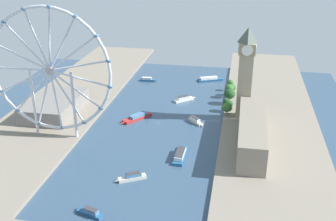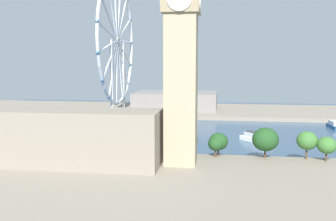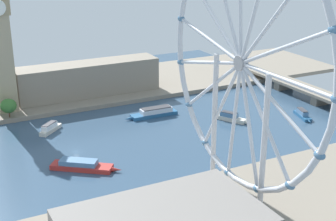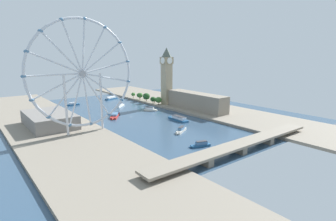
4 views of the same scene
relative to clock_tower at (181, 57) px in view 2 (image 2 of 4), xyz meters
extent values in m
plane|color=#334C66|center=(79.53, 22.97, -48.86)|extent=(382.45, 382.45, 0.00)
cube|color=gray|center=(-26.69, 22.97, -47.36)|extent=(90.00, 520.00, 3.00)
cube|color=gray|center=(185.76, 22.97, -47.36)|extent=(90.00, 520.00, 3.00)
cube|color=tan|center=(0.00, 0.00, -14.21)|extent=(13.18, 13.18, 63.30)
cube|color=#928260|center=(0.00, 0.00, 22.64)|extent=(15.28, 15.28, 10.40)
cylinder|color=white|center=(0.00, 7.91, 22.64)|extent=(10.01, 0.50, 10.01)
cylinder|color=white|center=(0.00, -7.91, 22.64)|extent=(10.01, 0.50, 10.01)
cylinder|color=white|center=(7.91, 0.00, 22.64)|extent=(0.50, 10.01, 10.01)
cube|color=gray|center=(-8.35, 59.75, -34.01)|extent=(22.00, 103.51, 23.69)
cylinder|color=#513823|center=(12.38, -63.20, -43.90)|extent=(0.80, 0.80, 3.92)
ellipsoid|color=#386B2D|center=(12.38, -63.20, -38.57)|extent=(8.42, 8.42, 7.58)
cylinder|color=#513823|center=(15.31, -55.41, -43.48)|extent=(0.80, 0.80, 4.77)
ellipsoid|color=#386B2D|center=(15.31, -55.41, -37.35)|extent=(9.34, 9.34, 8.41)
cylinder|color=#513823|center=(14.38, -37.02, -43.90)|extent=(0.80, 0.80, 3.91)
ellipsoid|color=#1E471E|center=(14.38, -37.02, -37.17)|extent=(11.93, 11.93, 10.74)
cylinder|color=#513823|center=(15.62, -15.91, -44.20)|extent=(0.80, 0.80, 3.32)
ellipsoid|color=#1E471E|center=(15.62, -15.91, -39.00)|extent=(8.85, 8.85, 7.97)
cylinder|color=#513823|center=(13.25, -14.69, -44.16)|extent=(0.80, 0.80, 3.40)
ellipsoid|color=#1E471E|center=(13.25, -14.69, -39.65)|extent=(7.01, 7.01, 6.31)
cylinder|color=#513823|center=(15.15, -1.29, -44.03)|extent=(0.80, 0.80, 3.65)
ellipsoid|color=#386B2D|center=(15.15, -1.29, -38.13)|extent=(10.19, 10.19, 9.17)
torus|color=silver|center=(161.82, 71.85, 14.37)|extent=(108.47, 2.62, 108.47)
cylinder|color=#99999E|center=(161.82, 71.85, 14.37)|extent=(6.35, 3.00, 6.35)
cylinder|color=silver|center=(188.28, 71.85, 14.37)|extent=(52.93, 1.57, 1.57)
cylinder|color=silver|center=(185.99, 71.85, 25.13)|extent=(48.99, 1.57, 22.96)
cylinder|color=silver|center=(179.52, 71.85, 34.03)|extent=(36.58, 1.57, 40.38)
cylinder|color=silver|center=(169.99, 71.85, 39.54)|extent=(17.85, 1.57, 50.82)
cylinder|color=silver|center=(159.05, 71.85, 40.69)|extent=(7.09, 1.57, 52.80)
cylinder|color=silver|center=(148.58, 71.85, 37.29)|extent=(27.82, 1.57, 46.62)
cylinder|color=silver|center=(140.41, 71.85, 29.92)|extent=(43.74, 1.57, 32.38)
cylinder|color=silver|center=(135.93, 71.85, 19.87)|extent=(52.10, 1.57, 12.54)
cylinder|color=silver|center=(135.93, 71.85, 8.87)|extent=(52.10, 1.57, 12.54)
cylinder|color=silver|center=(140.41, 71.85, -1.19)|extent=(43.74, 1.57, 32.38)
cylinder|color=silver|center=(148.58, 71.85, -8.55)|extent=(27.82, 1.57, 46.62)
cylinder|color=silver|center=(159.05, 71.85, -11.95)|extent=(7.09, 1.57, 52.80)
cylinder|color=silver|center=(169.99, 71.85, -10.80)|extent=(17.85, 1.57, 50.82)
cylinder|color=silver|center=(179.52, 71.85, -5.30)|extent=(36.58, 1.57, 40.38)
cylinder|color=silver|center=(185.99, 71.85, 3.60)|extent=(48.99, 1.57, 22.96)
ellipsoid|color=teal|center=(214.74, 71.85, 14.37)|extent=(4.80, 3.20, 3.20)
ellipsoid|color=teal|center=(210.17, 71.85, 35.90)|extent=(4.80, 3.20, 3.20)
ellipsoid|color=teal|center=(110.05, 71.85, 25.37)|extent=(4.80, 3.20, 3.20)
ellipsoid|color=teal|center=(110.05, 71.85, 3.36)|extent=(4.80, 3.20, 3.20)
ellipsoid|color=teal|center=(119.00, 71.85, -16.74)|extent=(4.80, 3.20, 3.20)
ellipsoid|color=teal|center=(135.35, 71.85, -31.47)|extent=(4.80, 3.20, 3.20)
ellipsoid|color=teal|center=(156.28, 71.85, -38.27)|extent=(4.80, 3.20, 3.20)
ellipsoid|color=teal|center=(178.17, 71.85, -35.97)|extent=(4.80, 3.20, 3.20)
ellipsoid|color=teal|center=(197.23, 71.85, -24.96)|extent=(4.80, 3.20, 3.20)
ellipsoid|color=teal|center=(210.17, 71.85, -7.16)|extent=(4.80, 3.20, 3.20)
cylinder|color=silver|center=(180.34, 71.85, -15.75)|extent=(2.40, 2.40, 60.23)
cylinder|color=silver|center=(143.29, 71.85, -15.75)|extent=(2.40, 2.40, 60.23)
cube|color=gray|center=(185.19, 24.58, -38.41)|extent=(44.84, 73.38, 14.89)
cube|color=#235684|center=(48.12, 85.65, -47.68)|extent=(8.58, 31.45, 2.36)
cone|color=#235684|center=(47.75, 67.47, -47.68)|extent=(2.47, 5.68, 2.36)
cube|color=silver|center=(48.15, 87.21, -44.97)|extent=(7.11, 21.44, 3.07)
cube|color=#38383D|center=(48.15, 87.21, -43.15)|extent=(6.74, 19.30, 0.56)
cube|color=#B22D28|center=(101.88, 19.20, -47.60)|extent=(25.28, 30.17, 2.52)
cone|color=#B22D28|center=(112.80, 33.94, -47.60)|extent=(5.41, 6.07, 2.52)
cube|color=teal|center=(100.94, 17.93, -45.06)|extent=(16.76, 19.30, 2.55)
cube|color=beige|center=(43.98, 17.76, -47.67)|extent=(15.93, 16.38, 2.38)
cone|color=beige|center=(36.66, 25.43, -47.67)|extent=(3.99, 4.02, 2.38)
cube|color=white|center=(44.61, 17.10, -45.00)|extent=(11.12, 11.39, 2.97)
cube|color=#38383D|center=(44.61, 17.10, -43.29)|extent=(10.15, 10.39, 0.44)
cube|color=#235684|center=(117.64, -94.74, -47.72)|extent=(18.66, 6.96, 2.27)
cube|color=silver|center=(118.55, -94.66, -45.29)|extent=(11.79, 5.52, 2.59)
cube|color=beige|center=(78.13, 126.12, -47.56)|extent=(20.72, 14.63, 2.59)
cone|color=beige|center=(88.74, 132.06, -47.56)|extent=(4.55, 4.10, 2.59)
cube|color=teal|center=(77.22, 125.61, -44.91)|extent=(12.15, 9.34, 2.71)
cube|color=#38383D|center=(77.22, 125.61, -43.36)|extent=(11.04, 8.60, 0.39)
cube|color=white|center=(63.46, -37.28, -47.64)|extent=(20.64, 18.79, 2.45)
cone|color=white|center=(53.48, -45.85, -47.64)|extent=(4.68, 4.51, 2.45)
cube|color=silver|center=(64.32, -36.54, -44.98)|extent=(13.53, 12.51, 2.87)
cube|color=#38383D|center=(64.32, -36.54, -43.32)|extent=(12.33, 11.43, 0.45)
camera|label=1|loc=(4.21, 379.81, 119.61)|focal=44.25mm
camera|label=2|loc=(-164.45, -17.62, -0.81)|focal=41.99mm
camera|label=3|loc=(321.10, -42.78, 63.14)|focal=51.87mm
camera|label=4|loc=(261.35, 337.32, 35.09)|focal=28.90mm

